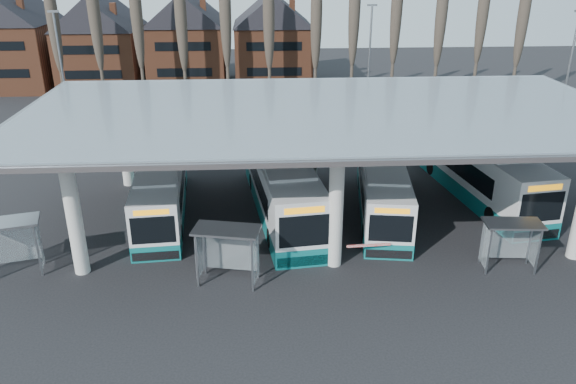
{
  "coord_description": "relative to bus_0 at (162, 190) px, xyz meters",
  "views": [
    {
      "loc": [
        -3.65,
        -21.07,
        13.91
      ],
      "look_at": [
        -1.97,
        7.0,
        1.95
      ],
      "focal_mm": 35.0,
      "sensor_mm": 36.0,
      "label": 1
    }
  ],
  "objects": [
    {
      "name": "ground",
      "position": [
        9.11,
        -8.9,
        -1.48
      ],
      "size": [
        140.0,
        140.0,
        0.0
      ],
      "primitive_type": "plane",
      "color": "black",
      "rests_on": "ground"
    },
    {
      "name": "station_canopy",
      "position": [
        9.11,
        -0.9,
        4.2
      ],
      "size": [
        32.0,
        16.0,
        6.34
      ],
      "color": "silver",
      "rests_on": "ground"
    },
    {
      "name": "poplar_row",
      "position": [
        9.11,
        24.1,
        7.3
      ],
      "size": [
        45.1,
        1.1,
        14.5
      ],
      "color": "#473D33",
      "rests_on": "ground"
    },
    {
      "name": "townhouse_row",
      "position": [
        -6.64,
        35.1,
        4.46
      ],
      "size": [
        36.8,
        10.3,
        12.25
      ],
      "color": "brown",
      "rests_on": "ground"
    },
    {
      "name": "lamp_post_a",
      "position": [
        -8.89,
        13.1,
        3.86
      ],
      "size": [
        0.8,
        0.16,
        10.17
      ],
      "color": "slate",
      "rests_on": "ground"
    },
    {
      "name": "lamp_post_b",
      "position": [
        15.11,
        17.1,
        3.86
      ],
      "size": [
        0.8,
        0.16,
        10.17
      ],
      "color": "slate",
      "rests_on": "ground"
    },
    {
      "name": "lamp_post_c",
      "position": [
        29.11,
        11.1,
        3.86
      ],
      "size": [
        0.8,
        0.16,
        10.17
      ],
      "color": "slate",
      "rests_on": "ground"
    },
    {
      "name": "bus_0",
      "position": [
        0.0,
        0.0,
        0.0
      ],
      "size": [
        3.3,
        11.45,
        3.14
      ],
      "rotation": [
        0.0,
        0.0,
        0.08
      ],
      "color": "silver",
      "rests_on": "ground"
    },
    {
      "name": "bus_1",
      "position": [
        6.85,
        -0.23,
        0.21
      ],
      "size": [
        4.25,
        13.11,
        3.58
      ],
      "rotation": [
        0.0,
        0.0,
        0.12
      ],
      "color": "silver",
      "rests_on": "ground"
    },
    {
      "name": "bus_2",
      "position": [
        12.67,
        -0.56,
        -0.0
      ],
      "size": [
        4.0,
        11.49,
        3.13
      ],
      "rotation": [
        0.0,
        0.0,
        -0.14
      ],
      "color": "silver",
      "rests_on": "ground"
    },
    {
      "name": "bus_3",
      "position": [
        19.11,
        1.71,
        0.21
      ],
      "size": [
        4.43,
        13.16,
        3.59
      ],
      "rotation": [
        0.0,
        0.0,
        0.13
      ],
      "color": "silver",
      "rests_on": "ground"
    },
    {
      "name": "shelter_0",
      "position": [
        -6.09,
        -6.24,
        0.5
      ],
      "size": [
        3.2,
        2.16,
        2.72
      ],
      "rotation": [
        0.0,
        0.0,
        0.26
      ],
      "color": "gray",
      "rests_on": "ground"
    },
    {
      "name": "shelter_1",
      "position": [
        4.1,
        -7.58,
        0.51
      ],
      "size": [
        3.18,
        2.05,
        2.73
      ],
      "rotation": [
        0.0,
        0.0,
        -0.21
      ],
      "color": "gray",
      "rests_on": "ground"
    },
    {
      "name": "shelter_2",
      "position": [
        17.3,
        -7.21,
        0.31
      ],
      "size": [
        2.75,
        1.54,
        2.46
      ],
      "rotation": [
        0.0,
        0.0,
        -0.08
      ],
      "color": "gray",
      "rests_on": "ground"
    },
    {
      "name": "barrier",
      "position": [
        10.79,
        -6.2,
        -0.64
      ],
      "size": [
        2.16,
        0.63,
        1.08
      ],
      "rotation": [
        0.0,
        0.0,
        0.05
      ],
      "color": "black",
      "rests_on": "ground"
    }
  ]
}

